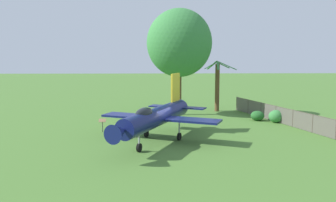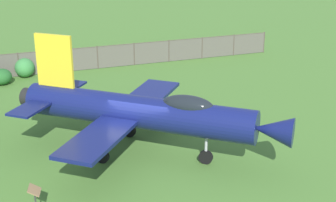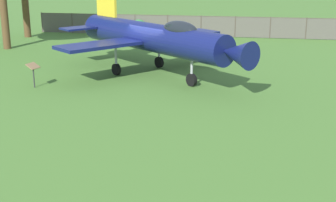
{
  "view_description": "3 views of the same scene",
  "coord_description": "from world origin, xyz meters",
  "px_view_note": "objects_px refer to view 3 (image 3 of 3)",
  "views": [
    {
      "loc": [
        -0.04,
        26.49,
        6.6
      ],
      "look_at": [
        -0.97,
        -4.88,
        2.5
      ],
      "focal_mm": 37.92,
      "sensor_mm": 36.0,
      "label": 1
    },
    {
      "loc": [
        19.32,
        0.11,
        9.61
      ],
      "look_at": [
        0.13,
        1.32,
        2.45
      ],
      "focal_mm": 51.59,
      "sensor_mm": 36.0,
      "label": 2
    },
    {
      "loc": [
        20.94,
        11.44,
        5.57
      ],
      "look_at": [
        8.51,
        5.25,
        1.5
      ],
      "focal_mm": 50.77,
      "sensor_mm": 36.0,
      "label": 3
    }
  ],
  "objects_px": {
    "shrub_by_tree": "(116,30)",
    "info_plaque": "(33,69)",
    "shrub_near_fence": "(139,27)",
    "display_jet": "(154,37)"
  },
  "relations": [
    {
      "from": "shrub_near_fence",
      "to": "info_plaque",
      "type": "relative_size",
      "value": 1.28
    },
    {
      "from": "display_jet",
      "to": "info_plaque",
      "type": "bearing_deg",
      "value": -106.71
    },
    {
      "from": "shrub_by_tree",
      "to": "info_plaque",
      "type": "distance_m",
      "value": 15.62
    },
    {
      "from": "shrub_near_fence",
      "to": "shrub_by_tree",
      "type": "xyz_separation_m",
      "value": [
        1.53,
        -1.11,
        -0.12
      ]
    },
    {
      "from": "display_jet",
      "to": "shrub_by_tree",
      "type": "height_order",
      "value": "display_jet"
    },
    {
      "from": "shrub_near_fence",
      "to": "info_plaque",
      "type": "distance_m",
      "value": 16.78
    },
    {
      "from": "display_jet",
      "to": "shrub_by_tree",
      "type": "xyz_separation_m",
      "value": [
        -10.24,
        -8.79,
        -1.49
      ]
    },
    {
      "from": "shrub_by_tree",
      "to": "info_plaque",
      "type": "bearing_deg",
      "value": 18.42
    },
    {
      "from": "shrub_near_fence",
      "to": "display_jet",
      "type": "bearing_deg",
      "value": 33.12
    },
    {
      "from": "display_jet",
      "to": "info_plaque",
      "type": "height_order",
      "value": "display_jet"
    }
  ]
}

